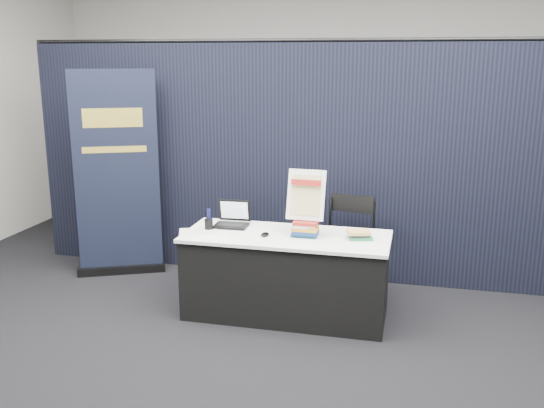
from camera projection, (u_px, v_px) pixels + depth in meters
The scene contains 15 objects.
floor at pixel (271, 341), 4.95m from camera, with size 8.00×8.00×0.00m, color black.
wall_back at pixel (341, 95), 8.31m from camera, with size 8.00×0.02×3.50m, color #B6B4AC.
drape_partition at pixel (309, 164), 6.18m from camera, with size 6.00×0.08×2.40m, color black.
display_table at pixel (286, 275), 5.38m from camera, with size 1.80×0.75×0.75m.
laptop at pixel (232, 220), 5.56m from camera, with size 0.31×0.25×0.23m.
mouse at pixel (265, 234), 5.25m from camera, with size 0.06×0.10×0.03m, color black.
brochure_left at pixel (199, 232), 5.38m from camera, with size 0.34×0.24×0.00m, color silver.
brochure_mid at pixel (213, 237), 5.21m from camera, with size 0.27×0.19×0.00m, color white.
brochure_right at pixel (218, 234), 5.32m from camera, with size 0.26×0.19×0.00m, color silver.
pen_cup at pixel (209, 224), 5.45m from camera, with size 0.08×0.08×0.10m, color black.
book_stack_tall at pixel (305, 228), 5.24m from camera, with size 0.22×0.18×0.14m.
book_stack_short at pixel (360, 235), 5.16m from camera, with size 0.21×0.18×0.08m.
info_sign at pixel (306, 195), 5.20m from camera, with size 0.33×0.16×0.45m.
pullup_banner at pixel (118, 186), 6.29m from camera, with size 0.87×0.47×2.15m.
stacking_chair at pixel (349, 243), 5.74m from camera, with size 0.51×0.52×0.98m.
Camera 1 is at (1.08, -4.41, 2.27)m, focal length 40.00 mm.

